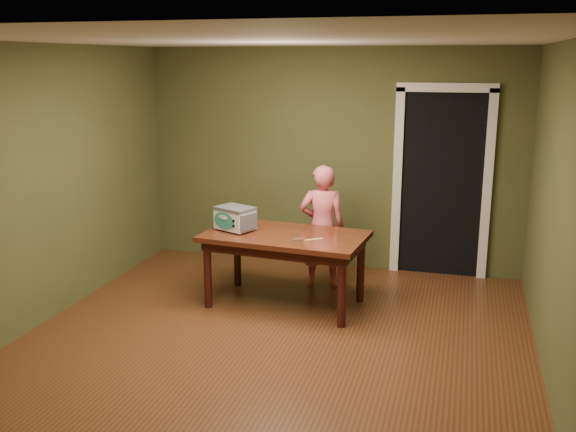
{
  "coord_description": "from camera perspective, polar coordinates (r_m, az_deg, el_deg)",
  "views": [
    {
      "loc": [
        1.56,
        -4.9,
        2.45
      ],
      "look_at": [
        -0.1,
        1.0,
        0.95
      ],
      "focal_mm": 40.0,
      "sensor_mm": 36.0,
      "label": 1
    }
  ],
  "objects": [
    {
      "name": "child",
      "position": [
        6.99,
        3.05,
        -0.94
      ],
      "size": [
        0.56,
        0.43,
        1.36
      ],
      "primitive_type": "imported",
      "rotation": [
        0.0,
        0.0,
        3.37
      ],
      "color": "#E85F6A",
      "rests_on": "floor"
    },
    {
      "name": "baking_pan",
      "position": [
        6.18,
        0.83,
        -2.1
      ],
      "size": [
        0.1,
        0.1,
        0.02
      ],
      "color": "silver",
      "rests_on": "dining_table"
    },
    {
      "name": "dining_table",
      "position": [
        6.45,
        -0.26,
        -2.45
      ],
      "size": [
        1.67,
        1.04,
        0.75
      ],
      "rotation": [
        0.0,
        0.0,
        -0.09
      ],
      "color": "#3C170D",
      "rests_on": "floor"
    },
    {
      "name": "toy_oven",
      "position": [
        6.55,
        -4.73,
        -0.14
      ],
      "size": [
        0.46,
        0.39,
        0.24
      ],
      "rotation": [
        0.0,
        0.0,
        -0.42
      ],
      "color": "#4C4F54",
      "rests_on": "dining_table"
    },
    {
      "name": "spatula",
      "position": [
        6.22,
        2.33,
        -2.09
      ],
      "size": [
        0.16,
        0.12,
        0.01
      ],
      "primitive_type": "cube",
      "rotation": [
        0.0,
        0.0,
        0.61
      ],
      "color": "#FDE16E",
      "rests_on": "dining_table"
    },
    {
      "name": "room_shell",
      "position": [
        5.2,
        -1.9,
        5.52
      ],
      "size": [
        4.52,
        5.02,
        2.61
      ],
      "color": "#4E502B",
      "rests_on": "ground"
    },
    {
      "name": "doorway",
      "position": [
        7.81,
        13.58,
        3.08
      ],
      "size": [
        1.1,
        0.66,
        2.25
      ],
      "color": "black",
      "rests_on": "ground"
    },
    {
      "name": "floor",
      "position": [
        5.7,
        -1.77,
        -11.73
      ],
      "size": [
        5.0,
        5.0,
        0.0
      ],
      "primitive_type": "plane",
      "color": "brown",
      "rests_on": "ground"
    }
  ]
}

